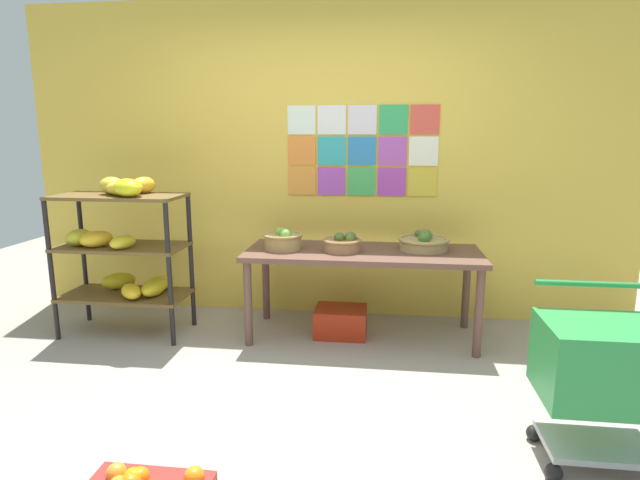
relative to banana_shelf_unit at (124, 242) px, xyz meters
The scene contains 9 objects.
ground 1.98m from the banana_shelf_unit, 36.68° to the right, with size 9.55×9.55×0.00m, color #9D9387.
back_wall_with_art 1.74m from the banana_shelf_unit, 25.57° to the left, with size 5.15×0.07×2.64m.
banana_shelf_unit is the anchor object (origin of this frame).
display_table 1.84m from the banana_shelf_unit, ahead, with size 1.77×0.70×0.68m.
fruit_basket_left 2.30m from the banana_shelf_unit, ahead, with size 0.39×0.39×0.15m.
fruit_basket_back_right 1.69m from the banana_shelf_unit, ahead, with size 0.30×0.30×0.14m.
fruit_basket_back_left 1.22m from the banana_shelf_unit, ahead, with size 0.31×0.31×0.17m.
produce_crate_under_table 1.79m from the banana_shelf_unit, ahead, with size 0.40×0.32×0.22m, color #B12811.
shopping_cart 3.28m from the banana_shelf_unit, 23.27° to the right, with size 0.57×0.46×0.83m.
Camera 1 is at (0.50, -2.52, 1.53)m, focal length 28.62 mm.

